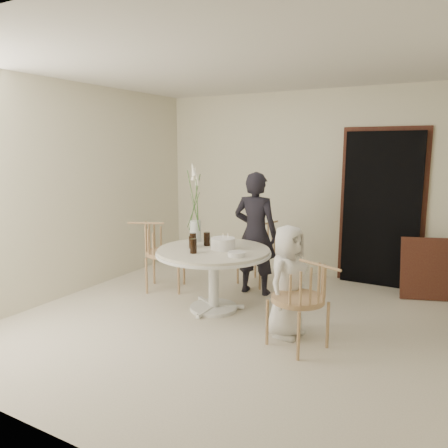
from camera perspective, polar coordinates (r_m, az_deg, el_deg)
The scene contains 18 objects.
ground at distance 4.89m, azimuth 0.74°, elevation -12.69°, with size 4.50×4.50×0.00m, color beige.
room_shell at distance 4.52m, azimuth 0.79°, elevation 6.62°, with size 4.50×4.50×4.50m.
doorway at distance 6.29m, azimuth 19.84°, elevation 1.75°, with size 1.00×0.10×2.10m, color black.
door_trim at distance 6.33m, azimuth 19.94°, elevation 2.33°, with size 1.12×0.03×2.22m, color #502C1B.
table at distance 5.06m, azimuth -1.38°, elevation -4.54°, with size 1.33×1.33×0.73m.
picture_frame at distance 6.04m, azimuth 24.79°, elevation -5.32°, with size 0.59×0.04×0.78m, color #502C1B.
chair_far at distance 6.16m, azimuth 5.11°, elevation -2.59°, with size 0.54×0.57×0.85m.
chair_right at distance 4.13m, azimuth 10.94°, elevation -8.81°, with size 0.63×0.61×0.88m.
chair_left at distance 5.89m, azimuth -8.92°, elevation -2.81°, with size 0.67×0.65×0.92m.
girl at distance 5.63m, azimuth 4.12°, elevation -1.23°, with size 0.58×0.38×1.59m, color black.
boy at distance 4.43m, azimuth 8.32°, elevation -7.40°, with size 0.56×0.36×1.14m, color silver.
birthday_cake at distance 5.01m, azimuth -0.13°, elevation -2.57°, with size 0.28×0.28×0.18m.
cola_tumbler_a at distance 5.15m, azimuth -4.08°, elevation -2.08°, with size 0.08×0.08×0.16m, color black.
cola_tumbler_b at distance 4.83m, azimuth -4.02°, elevation -2.88°, with size 0.08×0.08×0.16m, color black.
cola_tumbler_c at distance 5.07m, azimuth -4.23°, elevation -2.38°, with size 0.07×0.07×0.14m, color black.
cola_tumbler_d at distance 5.20m, azimuth -2.26°, elevation -1.97°, with size 0.07×0.07×0.16m, color black.
plate_stack at distance 4.70m, azimuth 1.63°, elevation -3.95°, with size 0.19×0.19×0.05m, color silver.
flower_vase at distance 5.41m, azimuth -3.77°, elevation 1.34°, with size 0.14×0.14×0.98m.
Camera 1 is at (2.15, -3.97, 1.88)m, focal length 35.00 mm.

